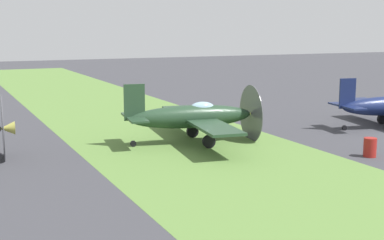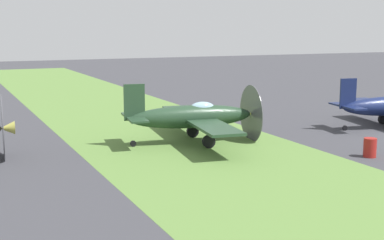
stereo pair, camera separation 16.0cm
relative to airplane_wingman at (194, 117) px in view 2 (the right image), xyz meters
name	(u,v)px [view 2 (the right image)]	position (x,y,z in m)	size (l,w,h in m)	color
grass_verge	(213,158)	(3.36, -0.62, -1.39)	(120.00, 11.00, 0.01)	#567A38
airplane_wingman	(194,117)	(0.00, 0.00, 0.00)	(9.43, 7.49, 3.34)	#233D28
fuel_drum	(370,148)	(6.32, 6.11, -0.95)	(0.60, 0.60, 0.90)	maroon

